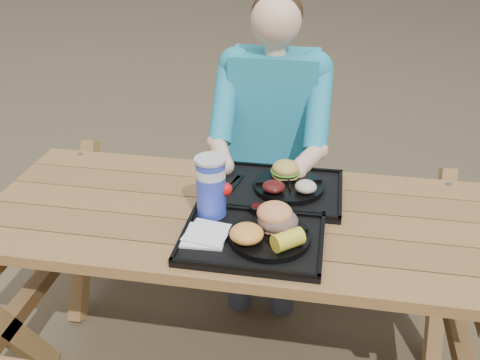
# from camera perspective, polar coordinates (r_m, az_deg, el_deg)

# --- Properties ---
(picnic_table) EXTENTS (1.80, 1.49, 0.75)m
(picnic_table) POSITION_cam_1_polar(r_m,az_deg,el_deg) (2.09, 0.00, -12.23)
(picnic_table) COLOR #999999
(picnic_table) RESTS_ON ground
(tray_near) EXTENTS (0.45, 0.35, 0.02)m
(tray_near) POSITION_cam_1_polar(r_m,az_deg,el_deg) (1.72, 1.33, -6.31)
(tray_near) COLOR black
(tray_near) RESTS_ON picnic_table
(tray_far) EXTENTS (0.45, 0.35, 0.02)m
(tray_far) POSITION_cam_1_polar(r_m,az_deg,el_deg) (1.98, 4.30, -1.19)
(tray_far) COLOR black
(tray_far) RESTS_ON picnic_table
(plate_near) EXTENTS (0.26, 0.26, 0.02)m
(plate_near) POSITION_cam_1_polar(r_m,az_deg,el_deg) (1.69, 3.16, -6.04)
(plate_near) COLOR black
(plate_near) RESTS_ON tray_near
(plate_far) EXTENTS (0.26, 0.26, 0.02)m
(plate_far) POSITION_cam_1_polar(r_m,az_deg,el_deg) (1.98, 5.22, -0.62)
(plate_far) COLOR black
(plate_far) RESTS_ON tray_far
(napkin_stack) EXTENTS (0.14, 0.14, 0.02)m
(napkin_stack) POSITION_cam_1_polar(r_m,az_deg,el_deg) (1.71, -3.86, -5.89)
(napkin_stack) COLOR white
(napkin_stack) RESTS_ON tray_near
(soda_cup) EXTENTS (0.10, 0.10, 0.20)m
(soda_cup) POSITION_cam_1_polar(r_m,az_deg,el_deg) (1.78, -3.10, -0.84)
(soda_cup) COLOR #192FBE
(soda_cup) RESTS_ON tray_near
(condiment_bbq) EXTENTS (0.06, 0.06, 0.03)m
(condiment_bbq) POSITION_cam_1_polar(r_m,az_deg,el_deg) (1.81, 1.94, -3.24)
(condiment_bbq) COLOR black
(condiment_bbq) RESTS_ON tray_near
(condiment_mustard) EXTENTS (0.05, 0.05, 0.03)m
(condiment_mustard) POSITION_cam_1_polar(r_m,az_deg,el_deg) (1.79, 4.13, -3.66)
(condiment_mustard) COLOR gold
(condiment_mustard) RESTS_ON tray_near
(sandwich) EXTENTS (0.12, 0.12, 0.13)m
(sandwich) POSITION_cam_1_polar(r_m,az_deg,el_deg) (1.69, 4.11, -3.30)
(sandwich) COLOR #F39656
(sandwich) RESTS_ON plate_near
(mac_cheese) EXTENTS (0.11, 0.11, 0.05)m
(mac_cheese) POSITION_cam_1_polar(r_m,az_deg,el_deg) (1.64, 0.71, -5.74)
(mac_cheese) COLOR #FFB343
(mac_cheese) RESTS_ON plate_near
(corn_cob) EXTENTS (0.13, 0.13, 0.06)m
(corn_cob) POSITION_cam_1_polar(r_m,az_deg,el_deg) (1.62, 5.13, -6.37)
(corn_cob) COLOR yellow
(corn_cob) RESTS_ON plate_near
(cutlery_far) EXTENTS (0.05, 0.14, 0.01)m
(cutlery_far) POSITION_cam_1_polar(r_m,az_deg,el_deg) (2.00, -0.53, -0.34)
(cutlery_far) COLOR black
(cutlery_far) RESTS_ON tray_far
(burger) EXTENTS (0.11, 0.11, 0.09)m
(burger) POSITION_cam_1_polar(r_m,az_deg,el_deg) (2.00, 4.93, 1.61)
(burger) COLOR gold
(burger) RESTS_ON plate_far
(baked_beans) EXTENTS (0.08, 0.08, 0.04)m
(baked_beans) POSITION_cam_1_polar(r_m,az_deg,el_deg) (1.91, 3.60, -0.72)
(baked_beans) COLOR #4B110F
(baked_beans) RESTS_ON plate_far
(potato_salad) EXTENTS (0.08, 0.08, 0.04)m
(potato_salad) POSITION_cam_1_polar(r_m,az_deg,el_deg) (1.91, 7.03, -0.71)
(potato_salad) COLOR beige
(potato_salad) RESTS_ON plate_far
(diner) EXTENTS (0.48, 0.84, 1.28)m
(diner) POSITION_cam_1_polar(r_m,az_deg,el_deg) (2.50, 3.43, 2.42)
(diner) COLOR #1BBFC0
(diner) RESTS_ON ground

